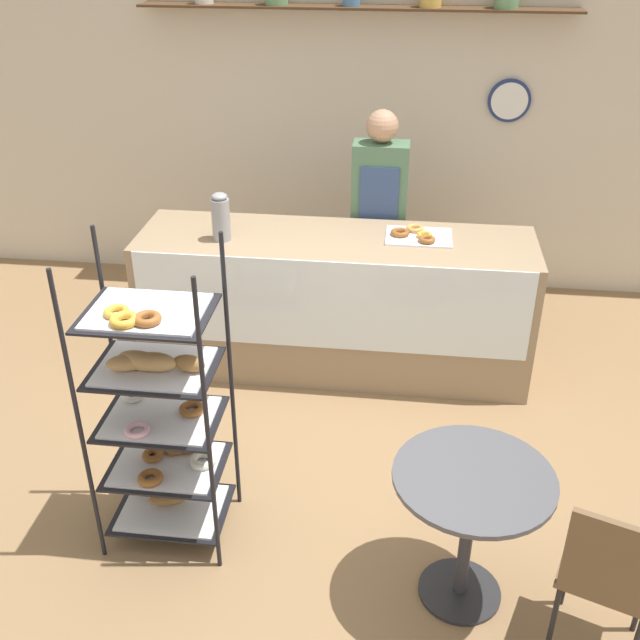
# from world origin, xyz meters

# --- Properties ---
(ground_plane) EXTENTS (14.00, 14.00, 0.00)m
(ground_plane) POSITION_xyz_m (0.00, 0.00, 0.00)
(ground_plane) COLOR olive
(back_wall) EXTENTS (10.00, 0.30, 2.70)m
(back_wall) POSITION_xyz_m (0.00, 2.72, 1.37)
(back_wall) COLOR beige
(back_wall) RESTS_ON ground_plane
(display_counter) EXTENTS (2.63, 0.74, 0.97)m
(display_counter) POSITION_xyz_m (0.00, 1.29, 0.48)
(display_counter) COLOR #937A5B
(display_counter) RESTS_ON ground_plane
(pastry_rack) EXTENTS (0.62, 0.48, 1.61)m
(pastry_rack) POSITION_xyz_m (-0.67, -0.41, 0.75)
(pastry_rack) COLOR black
(pastry_rack) RESTS_ON ground_plane
(person_worker) EXTENTS (0.39, 0.23, 1.68)m
(person_worker) POSITION_xyz_m (0.25, 1.82, 0.93)
(person_worker) COLOR #282833
(person_worker) RESTS_ON ground_plane
(cafe_table) EXTENTS (0.72, 0.72, 0.73)m
(cafe_table) POSITION_xyz_m (0.81, -0.67, 0.55)
(cafe_table) COLOR #262628
(cafe_table) RESTS_ON ground_plane
(cafe_chair) EXTENTS (0.49, 0.49, 0.88)m
(cafe_chair) POSITION_xyz_m (1.35, -0.96, 0.54)
(cafe_chair) COLOR black
(cafe_chair) RESTS_ON ground_plane
(coffee_carafe) EXTENTS (0.12, 0.12, 0.32)m
(coffee_carafe) POSITION_xyz_m (-0.73, 1.19, 1.12)
(coffee_carafe) COLOR gray
(coffee_carafe) RESTS_ON display_counter
(donut_tray_counter) EXTENTS (0.43, 0.32, 0.05)m
(donut_tray_counter) POSITION_xyz_m (0.53, 1.37, 0.98)
(donut_tray_counter) COLOR silver
(donut_tray_counter) RESTS_ON display_counter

